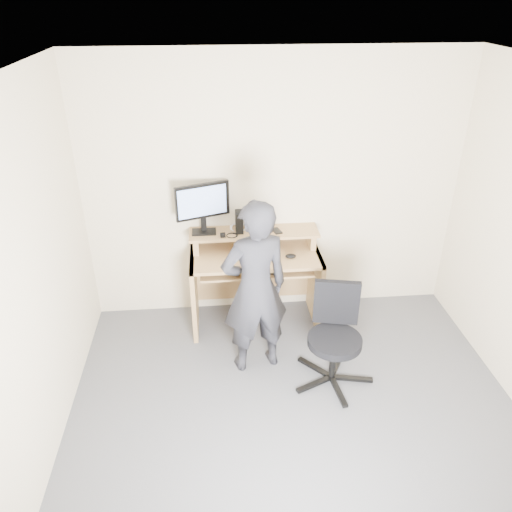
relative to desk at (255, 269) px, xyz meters
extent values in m
plane|color=#56565B|center=(0.20, -1.53, -0.55)|extent=(3.50, 3.50, 0.00)
cube|color=beige|center=(0.20, 0.22, 0.70)|extent=(3.50, 0.02, 2.50)
cube|color=white|center=(0.20, -1.53, 1.95)|extent=(3.50, 3.50, 0.02)
cube|color=tan|center=(-0.58, -0.08, -0.17)|extent=(0.04, 0.60, 0.75)
cube|color=tan|center=(0.58, -0.08, -0.17)|extent=(0.04, 0.60, 0.75)
cube|color=tan|center=(0.00, -0.08, 0.19)|extent=(1.20, 0.60, 0.03)
cube|color=tan|center=(0.00, -0.16, 0.09)|extent=(1.02, 0.38, 0.02)
cube|color=tan|center=(-0.54, 0.07, 0.28)|extent=(0.05, 0.28, 0.15)
cube|color=tan|center=(0.54, 0.07, 0.28)|extent=(0.05, 0.28, 0.15)
cube|color=tan|center=(0.00, 0.07, 0.35)|extent=(1.20, 0.30, 0.02)
cube|color=tan|center=(0.00, 0.21, -0.12)|extent=(1.20, 0.03, 0.65)
cube|color=black|center=(-0.46, 0.09, 0.37)|extent=(0.22, 0.14, 0.02)
cube|color=black|center=(-0.46, 0.11, 0.45)|extent=(0.05, 0.04, 0.14)
cube|color=black|center=(-0.46, 0.08, 0.68)|extent=(0.49, 0.20, 0.32)
cube|color=#88A8EC|center=(-0.46, 0.06, 0.68)|extent=(0.43, 0.15, 0.27)
cube|color=black|center=(-0.14, 0.08, 0.46)|extent=(0.07, 0.13, 0.20)
cylinder|color=silver|center=(0.08, 0.07, 0.45)|extent=(0.09, 0.09, 0.17)
cube|color=black|center=(0.21, 0.05, 0.37)|extent=(0.10, 0.14, 0.01)
cube|color=black|center=(-0.29, -0.02, 0.38)|extent=(0.05, 0.04, 0.03)
torus|color=silver|center=(-0.14, 0.15, 0.37)|extent=(0.19, 0.19, 0.06)
cube|color=black|center=(-0.01, -0.17, 0.12)|extent=(0.49, 0.29, 0.03)
ellipsoid|color=black|center=(0.31, -0.18, 0.22)|extent=(0.11, 0.08, 0.04)
cube|color=black|center=(0.73, -1.01, -0.51)|extent=(0.34, 0.11, 0.03)
cube|color=black|center=(0.64, -0.82, -0.51)|extent=(0.20, 0.31, 0.03)
cube|color=black|center=(0.44, -0.85, -0.51)|extent=(0.26, 0.28, 0.03)
cube|color=black|center=(0.40, -1.05, -0.51)|extent=(0.32, 0.18, 0.03)
cube|color=black|center=(0.58, -1.15, -0.51)|extent=(0.08, 0.34, 0.03)
cylinder|color=black|center=(0.56, -0.98, -0.33)|extent=(0.05, 0.05, 0.35)
cylinder|color=black|center=(0.56, -0.98, -0.14)|extent=(0.44, 0.44, 0.06)
cube|color=black|center=(0.60, -0.79, 0.11)|extent=(0.37, 0.13, 0.39)
imported|color=black|center=(-0.06, -0.70, 0.22)|extent=(0.63, 0.49, 1.54)
camera|label=1|loc=(-0.37, -4.08, 2.38)|focal=35.00mm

